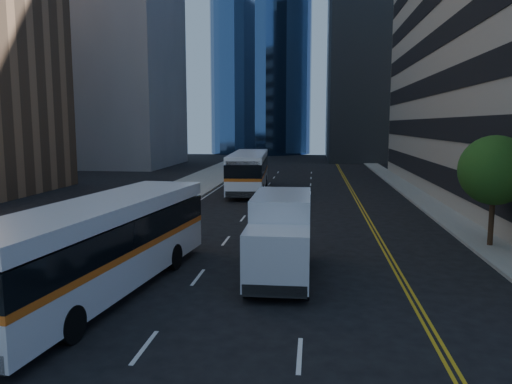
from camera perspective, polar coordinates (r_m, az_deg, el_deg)
ground at (r=16.84m, az=3.67°, el=-12.14°), size 160.00×160.00×0.00m
sidewalk_west at (r=42.73m, az=-8.73°, el=0.03°), size 5.00×90.00×0.15m
sidewalk_east at (r=42.03m, az=17.85°, el=-0.38°), size 2.00×90.00×0.15m
midrise_west at (r=74.62m, az=-16.85°, el=16.48°), size 18.00×18.00×35.00m
street_tree at (r=25.29m, az=25.60°, el=2.25°), size 3.20×3.20×5.10m
bus_front at (r=17.62m, az=-17.23°, el=-5.72°), size 4.10×12.52×3.17m
bus_rear at (r=42.96m, az=-0.83°, el=2.50°), size 3.58×13.03×3.32m
box_truck at (r=18.87m, az=2.85°, el=-4.89°), size 2.23×6.36×3.04m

